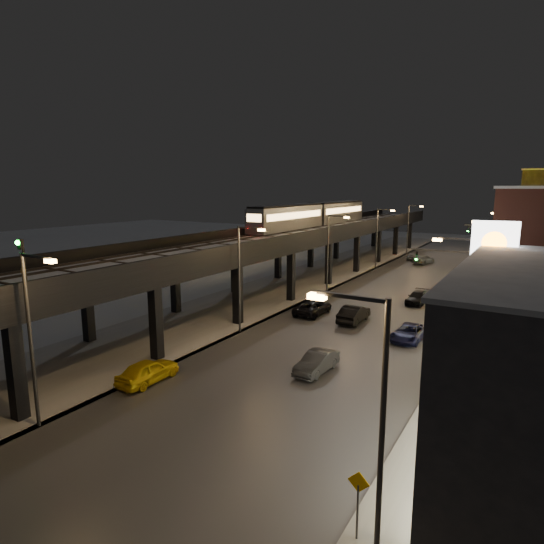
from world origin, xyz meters
The scene contains 35 objects.
ground centered at (0.00, 0.00, 0.00)m, with size 220.00×220.00×0.00m, color silver.
road_surface centered at (7.50, 35.00, 0.03)m, with size 17.00×120.00×0.06m, color #46474D.
sidewalk_right centered at (17.50, 35.00, 0.07)m, with size 4.00×120.00×0.14m, color #9FA1A8.
under_viaduct_pavement centered at (-6.00, 35.00, 0.03)m, with size 11.00×120.00×0.06m, color #9FA1A8.
elevated_viaduct centered at (-6.00, 31.84, 5.62)m, with size 9.00×100.00×6.30m.
viaduct_trackbed centered at (-6.01, 31.97, 6.39)m, with size 8.40×100.00×0.32m.
viaduct_parapet_streetside centered at (-1.65, 32.00, 6.85)m, with size 0.30×100.00×1.10m, color black.
viaduct_parapet_far centered at (-10.35, 32.00, 6.85)m, with size 0.30×100.00×1.10m, color black.
streetlight_left_0 centered at (-0.43, -5.00, 5.24)m, with size 2.57×0.28×9.00m.
streetlight_right_0 centered at (16.73, -5.00, 5.24)m, with size 2.56×0.28×9.00m.
streetlight_left_1 centered at (-0.43, 13.00, 5.24)m, with size 2.57×0.28×9.00m.
streetlight_right_1 centered at (16.73, 13.00, 5.24)m, with size 2.56×0.28×9.00m.
streetlight_left_2 centered at (-0.43, 31.00, 5.24)m, with size 2.57×0.28×9.00m.
streetlight_right_2 centered at (16.73, 31.00, 5.24)m, with size 2.56×0.28×9.00m.
streetlight_left_3 centered at (-0.43, 49.00, 5.24)m, with size 2.57×0.28×9.00m.
streetlight_right_3 centered at (16.73, 49.00, 5.24)m, with size 2.56×0.28×9.00m.
streetlight_left_4 centered at (-0.43, 67.00, 5.24)m, with size 2.57×0.28×9.00m.
streetlight_right_4 centered at (16.73, 67.00, 5.24)m, with size 2.56×0.28×9.00m.
traffic_light_rig_a centered at (15.84, 22.00, 4.50)m, with size 6.10×0.34×7.00m.
traffic_light_rig_b centered at (15.84, 52.00, 4.50)m, with size 6.10×0.34×7.00m.
subway_train centered at (-8.50, 43.75, 8.24)m, with size 2.74×33.03×3.26m.
rail_signal centered at (-2.10, -4.18, 8.66)m, with size 0.33×0.42×2.88m.
car_taxi centered at (0.14, 1.73, 0.73)m, with size 1.73×4.31×1.47m, color yellow.
car_near_white centered at (6.55, 20.64, 0.77)m, with size 1.63×4.67×1.54m, color black.
car_mid_silver centered at (2.24, 21.05, 0.69)m, with size 2.29×4.96×1.38m, color black.
car_mid_dark centered at (4.49, 57.16, 0.70)m, with size 1.96×4.82×1.40m, color #555961.
car_far_white centered at (2.08, 60.29, 0.62)m, with size 1.46×3.63×1.24m, color gray.
car_onc_silver centered at (8.54, 8.55, 0.67)m, with size 1.43×4.09×1.35m, color #363940.
car_onc_dark centered at (12.15, 18.10, 0.63)m, with size 2.08×4.52×1.26m, color #12153B.
car_onc_white centered at (9.92, 30.47, 0.64)m, with size 1.79×4.40×1.28m, color black.
car_onc_red centered at (12.49, 52.34, 0.65)m, with size 1.53×3.80×1.29m, color #182347.
sign_mcdonalds centered at (18.00, 34.82, 7.93)m, with size 2.90×0.80×9.79m.
sign_citgo centered at (18.50, 8.06, 7.93)m, with size 2.19×0.39×10.41m.
sign_carwash centered at (18.50, 15.34, 6.46)m, with size 1.75×0.35×9.10m.
ped_crossing_sign centered at (16.00, -4.00, 1.65)m, with size 0.78×0.08×2.69m.
Camera 1 is at (20.52, -17.28, 12.04)m, focal length 30.00 mm.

